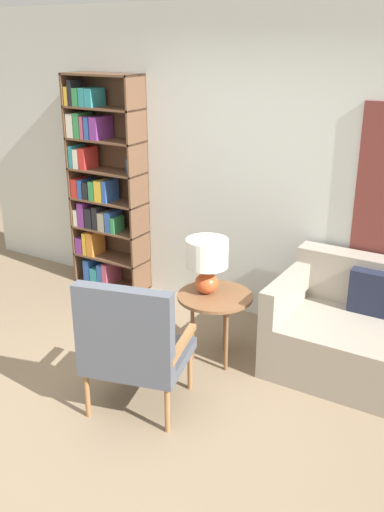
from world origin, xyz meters
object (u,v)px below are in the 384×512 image
(armchair, at_px, (132,343))
(table_lamp, at_px, (207,259))
(bookshelf, at_px, (101,186))
(side_table, at_px, (215,301))

(armchair, bearing_deg, table_lamp, 86.58)
(bookshelf, xyz_separation_m, table_lamp, (1.64, -0.74, -0.19))
(bookshelf, height_order, side_table, bookshelf)
(side_table, distance_m, table_lamp, 0.34)
(side_table, xyz_separation_m, table_lamp, (-0.08, 0.00, 0.33))
(bookshelf, distance_m, side_table, 1.94)
(bookshelf, relative_size, table_lamp, 4.83)
(side_table, relative_size, table_lamp, 1.33)
(armchair, height_order, side_table, armchair)
(bookshelf, distance_m, table_lamp, 1.81)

